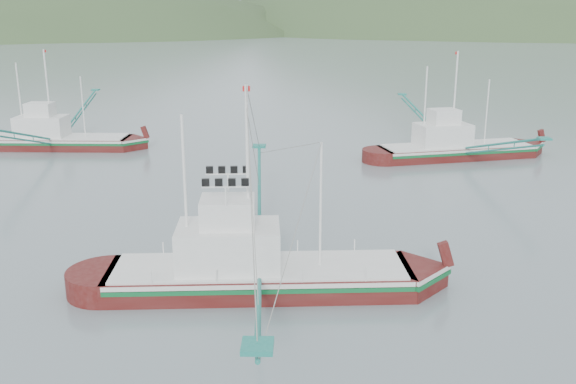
{
  "coord_description": "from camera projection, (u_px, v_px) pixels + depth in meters",
  "views": [
    {
      "loc": [
        0.81,
        -32.64,
        14.22
      ],
      "look_at": [
        0.0,
        6.0,
        3.2
      ],
      "focal_mm": 40.0,
      "sensor_mm": 36.0,
      "label": 1
    }
  ],
  "objects": [
    {
      "name": "bg_boat_right",
      "position": [
        455.0,
        137.0,
        63.25
      ],
      "size": [
        15.88,
        27.3,
        11.25
      ],
      "rotation": [
        0.0,
        0.0,
        0.25
      ],
      "color": "#470E0B",
      "rests_on": "ground"
    },
    {
      "name": "headland_left",
      "position": [
        1.0,
        34.0,
        385.05
      ],
      "size": [
        448.0,
        308.0,
        210.0
      ],
      "primitive_type": "ellipsoid",
      "color": "#324A26",
      "rests_on": "ground"
    },
    {
      "name": "ground",
      "position": [
        286.0,
        278.0,
        35.3
      ],
      "size": [
        1200.0,
        1200.0,
        0.0
      ],
      "primitive_type": "plane",
      "color": "slate",
      "rests_on": "ground"
    },
    {
      "name": "main_boat",
      "position": [
        254.0,
        260.0,
        33.31
      ],
      "size": [
        16.02,
        28.59,
        11.57
      ],
      "rotation": [
        0.0,
        0.0,
        0.06
      ],
      "color": "#470E0B",
      "rests_on": "ground"
    },
    {
      "name": "bg_boat_left",
      "position": [
        55.0,
        134.0,
        67.77
      ],
      "size": [
        15.2,
        27.51,
        11.13
      ],
      "rotation": [
        0.0,
        0.0,
        -0.01
      ],
      "color": "#470E0B",
      "rests_on": "ground"
    },
    {
      "name": "ridge_distant",
      "position": [
        334.0,
        26.0,
        573.12
      ],
      "size": [
        960.0,
        400.0,
        240.0
      ],
      "primitive_type": "ellipsoid",
      "color": "slate",
      "rests_on": "ground"
    }
  ]
}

